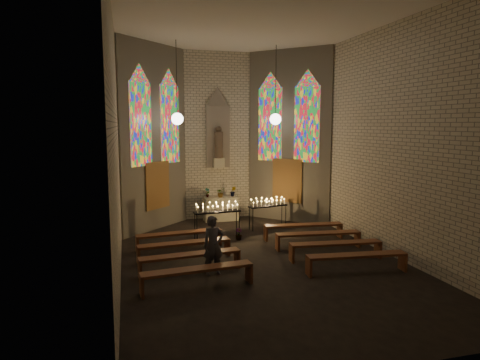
% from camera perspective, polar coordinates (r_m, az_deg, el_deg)
% --- Properties ---
extents(floor, '(12.00, 12.00, 0.00)m').
position_cam_1_polar(floor, '(12.95, 2.72, -10.57)').
color(floor, black).
rests_on(floor, ground).
extents(room, '(8.22, 12.43, 7.00)m').
position_cam_1_polar(room, '(15.56, -1.00, 6.38)').
color(room, beige).
rests_on(room, ground).
extents(altar, '(1.40, 0.60, 1.00)m').
position_cam_1_polar(altar, '(17.93, -2.59, -3.84)').
color(altar, '#B9B497').
rests_on(altar, ground).
extents(flower_vase_left, '(0.24, 0.20, 0.40)m').
position_cam_1_polar(flower_vase_left, '(17.77, -4.39, -1.67)').
color(flower_vase_left, '#4C723F').
rests_on(flower_vase_left, altar).
extents(flower_vase_center, '(0.38, 0.34, 0.40)m').
position_cam_1_polar(flower_vase_center, '(17.72, -2.59, -1.67)').
color(flower_vase_center, '#4C723F').
rests_on(flower_vase_center, altar).
extents(flower_vase_right, '(0.28, 0.25, 0.43)m').
position_cam_1_polar(flower_vase_right, '(17.93, -0.94, -1.52)').
color(flower_vase_right, '#4C723F').
rests_on(flower_vase_right, altar).
extents(aisle_flower_pot, '(0.26, 0.26, 0.41)m').
position_cam_1_polar(aisle_flower_pot, '(15.00, -0.18, -7.23)').
color(aisle_flower_pot, '#4C723F').
rests_on(aisle_flower_pot, ground).
extents(votive_stand_left, '(1.68, 0.54, 1.21)m').
position_cam_1_polar(votive_stand_left, '(15.06, -3.07, -3.90)').
color(votive_stand_left, black).
rests_on(votive_stand_left, ground).
extents(votive_stand_right, '(1.59, 0.66, 1.14)m').
position_cam_1_polar(votive_stand_right, '(16.47, 3.73, -3.17)').
color(votive_stand_right, black).
rests_on(votive_stand_right, ground).
extents(pew_left_0, '(2.79, 0.66, 0.53)m').
position_cam_1_polar(pew_left_0, '(14.12, -8.08, -7.29)').
color(pew_left_0, '#592D19').
rests_on(pew_left_0, ground).
extents(pew_right_0, '(2.79, 0.66, 0.53)m').
position_cam_1_polar(pew_right_0, '(15.23, 8.44, -6.20)').
color(pew_right_0, '#592D19').
rests_on(pew_right_0, ground).
extents(pew_left_1, '(2.79, 0.66, 0.53)m').
position_cam_1_polar(pew_left_1, '(12.97, -7.43, -8.60)').
color(pew_left_1, '#592D19').
rests_on(pew_left_1, ground).
extents(pew_right_1, '(2.79, 0.66, 0.53)m').
position_cam_1_polar(pew_right_1, '(14.17, 10.38, -7.27)').
color(pew_right_1, '#592D19').
rests_on(pew_right_1, ground).
extents(pew_left_2, '(2.79, 0.66, 0.53)m').
position_cam_1_polar(pew_left_2, '(11.83, -6.64, -10.17)').
color(pew_left_2, '#592D19').
rests_on(pew_left_2, ground).
extents(pew_right_2, '(2.79, 0.66, 0.53)m').
position_cam_1_polar(pew_right_2, '(13.14, 12.65, -8.51)').
color(pew_right_2, '#592D19').
rests_on(pew_right_2, ground).
extents(pew_left_3, '(2.79, 0.66, 0.53)m').
position_cam_1_polar(pew_left_3, '(10.70, -5.68, -12.08)').
color(pew_left_3, '#592D19').
rests_on(pew_left_3, ground).
extents(pew_right_3, '(2.79, 0.66, 0.53)m').
position_cam_1_polar(pew_right_3, '(12.14, 15.31, -9.94)').
color(pew_right_3, '#592D19').
rests_on(pew_right_3, ground).
extents(visitor, '(0.64, 0.48, 1.59)m').
position_cam_1_polar(visitor, '(11.56, -3.58, -8.68)').
color(visitor, '#45454E').
rests_on(visitor, ground).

